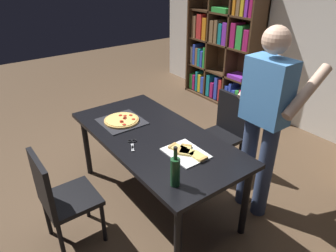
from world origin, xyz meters
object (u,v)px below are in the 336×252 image
(bookshelf, at_px, (223,48))
(person_serving_pizza, at_px, (265,116))
(chair_near_camera, at_px, (59,196))
(pepperoni_pizza_on_tray, at_px, (122,121))
(dining_table, at_px, (155,142))
(chair_far_side, at_px, (224,129))
(kitchen_scissors, at_px, (132,143))
(wine_bottle, at_px, (175,171))

(bookshelf, xyz_separation_m, person_serving_pizza, (2.14, -1.66, 0.09))
(chair_near_camera, distance_m, pepperoni_pizza_on_tray, 0.95)
(pepperoni_pizza_on_tray, bearing_deg, dining_table, 15.51)
(chair_far_side, bearing_deg, dining_table, -90.00)
(chair_near_camera, distance_m, kitchen_scissors, 0.73)
(chair_near_camera, bearing_deg, dining_table, 90.00)
(chair_near_camera, height_order, kitchen_scissors, chair_near_camera)
(chair_near_camera, relative_size, bookshelf, 0.46)
(wine_bottle, distance_m, kitchen_scissors, 0.68)
(kitchen_scissors, bearing_deg, pepperoni_pizza_on_tray, 163.17)
(person_serving_pizza, distance_m, wine_bottle, 1.00)
(wine_bottle, bearing_deg, pepperoni_pizza_on_tray, 171.25)
(dining_table, xyz_separation_m, chair_near_camera, (-0.00, -0.93, -0.17))
(wine_bottle, bearing_deg, person_serving_pizza, 91.92)
(chair_far_side, distance_m, bookshelf, 2.12)
(chair_far_side, height_order, person_serving_pizza, person_serving_pizza)
(chair_near_camera, height_order, wine_bottle, wine_bottle)
(chair_far_side, bearing_deg, person_serving_pizza, -18.97)
(chair_far_side, height_order, kitchen_scissors, chair_far_side)
(bookshelf, height_order, wine_bottle, bookshelf)
(dining_table, xyz_separation_m, chair_far_side, (0.00, 0.93, -0.17))
(chair_near_camera, distance_m, person_serving_pizza, 1.83)
(dining_table, xyz_separation_m, person_serving_pizza, (0.64, 0.71, 0.32))
(dining_table, height_order, bookshelf, bookshelf)
(chair_near_camera, bearing_deg, wine_bottle, 43.80)
(pepperoni_pizza_on_tray, bearing_deg, bookshelf, 113.52)
(pepperoni_pizza_on_tray, bearing_deg, kitchen_scissors, -16.83)
(bookshelf, xyz_separation_m, pepperoni_pizza_on_tray, (1.08, -2.49, -0.14))
(chair_far_side, distance_m, kitchen_scissors, 1.20)
(wine_bottle, xyz_separation_m, kitchen_scissors, (-0.67, 0.04, -0.11))
(dining_table, relative_size, wine_bottle, 5.70)
(kitchen_scissors, bearing_deg, wine_bottle, -3.43)
(chair_far_side, bearing_deg, bookshelf, 136.09)
(pepperoni_pizza_on_tray, bearing_deg, chair_near_camera, -62.90)
(dining_table, distance_m, wine_bottle, 0.76)
(kitchen_scissors, bearing_deg, person_serving_pizza, 56.35)
(chair_near_camera, xyz_separation_m, chair_far_side, (0.00, 1.86, 0.00))
(dining_table, height_order, wine_bottle, wine_bottle)
(chair_near_camera, height_order, bookshelf, bookshelf)
(bookshelf, bearing_deg, chair_far_side, -43.91)
(bookshelf, relative_size, wine_bottle, 6.17)
(chair_near_camera, distance_m, wine_bottle, 1.00)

